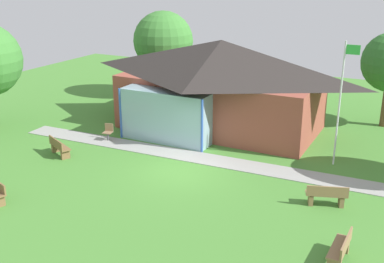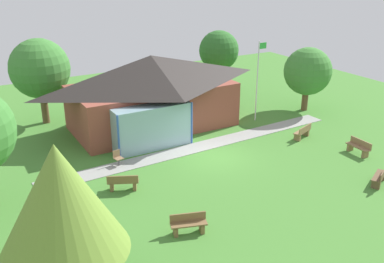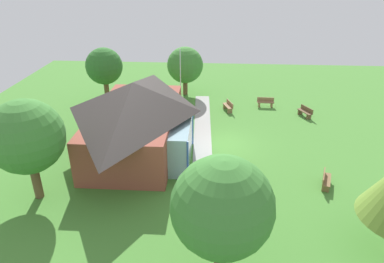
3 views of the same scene
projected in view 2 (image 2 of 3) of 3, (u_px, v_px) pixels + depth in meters
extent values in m
plane|color=#478433|center=(214.00, 156.00, 25.07)|extent=(44.00, 44.00, 0.00)
cube|color=brown|center=(152.00, 106.00, 29.00)|extent=(10.29, 5.32, 2.90)
pyramid|color=#2D2826|center=(151.00, 70.00, 28.12)|extent=(11.29, 6.32, 1.89)
cube|color=#8CB2BF|center=(152.00, 127.00, 25.71)|extent=(4.63, 1.20, 2.61)
cylinder|color=#3359B2|center=(119.00, 138.00, 24.16)|extent=(0.12, 0.12, 2.61)
cylinder|color=#3359B2|center=(192.00, 123.00, 26.30)|extent=(0.12, 0.12, 2.61)
cube|color=#999993|center=(200.00, 147.00, 26.29)|extent=(19.38, 2.06, 0.03)
cylinder|color=silver|center=(257.00, 82.00, 29.61)|extent=(0.08, 0.08, 5.50)
cube|color=green|center=(263.00, 46.00, 28.86)|extent=(0.60, 0.02, 0.40)
cube|color=brown|center=(189.00, 224.00, 17.86)|extent=(1.56, 0.88, 0.06)
cube|color=brown|center=(202.00, 228.00, 18.06)|extent=(0.28, 0.43, 0.39)
cube|color=brown|center=(175.00, 231.00, 17.85)|extent=(0.28, 0.43, 0.39)
cube|color=brown|center=(188.00, 217.00, 17.95)|extent=(1.44, 0.52, 0.36)
cube|color=brown|center=(379.00, 176.00, 21.80)|extent=(1.54, 1.07, 0.06)
cube|color=brown|center=(376.00, 185.00, 21.47)|extent=(0.32, 0.43, 0.39)
cube|color=brown|center=(381.00, 176.00, 22.32)|extent=(0.32, 0.43, 0.39)
cube|color=brown|center=(384.00, 173.00, 21.63)|extent=(1.37, 0.73, 0.36)
cube|color=brown|center=(123.00, 181.00, 21.26)|extent=(1.54, 1.04, 0.06)
cube|color=brown|center=(112.00, 186.00, 21.31)|extent=(0.32, 0.43, 0.39)
cube|color=brown|center=(135.00, 186.00, 21.39)|extent=(0.32, 0.43, 0.39)
cube|color=brown|center=(123.00, 179.00, 21.01)|extent=(1.38, 0.70, 0.36)
cube|color=olive|center=(358.00, 147.00, 25.17)|extent=(0.48, 1.51, 0.06)
cube|color=olive|center=(365.00, 154.00, 24.82)|extent=(0.40, 0.17, 0.39)
cube|color=olive|center=(350.00, 147.00, 25.72)|extent=(0.40, 0.17, 0.39)
cube|color=olive|center=(361.00, 143.00, 25.18)|extent=(0.10, 1.50, 0.36)
cube|color=olive|center=(302.00, 131.00, 27.42)|extent=(1.56, 0.91, 0.06)
cube|color=olive|center=(297.00, 138.00, 27.13)|extent=(0.28, 0.43, 0.39)
cube|color=olive|center=(306.00, 133.00, 27.90)|extent=(0.28, 0.43, 0.39)
cube|color=olive|center=(305.00, 129.00, 27.23)|extent=(1.44, 0.55, 0.36)
cube|color=#8C6B4C|center=(119.00, 158.00, 23.74)|extent=(0.52, 0.52, 0.04)
cube|color=#8C6B4C|center=(116.00, 153.00, 23.79)|extent=(0.44, 0.13, 0.40)
cylinder|color=#4C4C51|center=(119.00, 162.00, 23.82)|extent=(0.10, 0.10, 0.42)
cylinder|color=#4C4C51|center=(119.00, 165.00, 23.89)|extent=(0.36, 0.36, 0.02)
cone|color=olive|center=(60.00, 200.00, 12.94)|extent=(3.97, 3.97, 3.57)
cylinder|color=brown|center=(305.00, 99.00, 32.41)|extent=(0.45, 0.45, 1.64)
sphere|color=#3D7F33|center=(308.00, 71.00, 31.64)|extent=(3.43, 3.43, 3.43)
cylinder|color=brown|center=(45.00, 107.00, 29.77)|extent=(0.48, 0.48, 2.29)
sphere|color=#3D7F33|center=(40.00, 69.00, 28.81)|extent=(3.94, 3.94, 3.94)
cylinder|color=brown|center=(218.00, 79.00, 36.33)|extent=(0.44, 0.44, 2.37)
sphere|color=#2D6B28|center=(219.00, 50.00, 35.45)|extent=(3.21, 3.21, 3.21)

